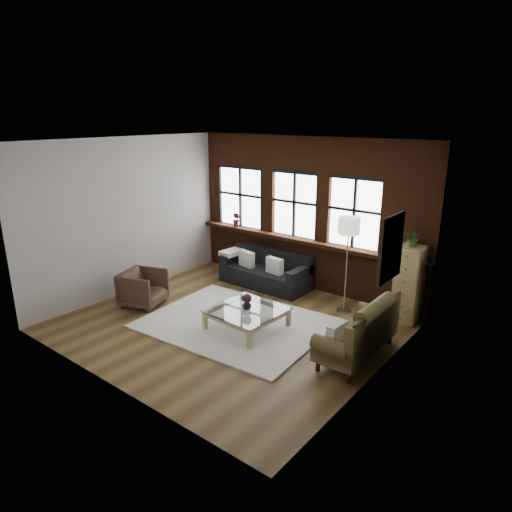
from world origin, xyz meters
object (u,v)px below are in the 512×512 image
Objects in this scene: drawer_chest at (409,284)px; armchair at (143,288)px; dark_sofa at (265,270)px; vintage_settee at (357,330)px; coffee_table at (247,319)px; floor_lamp at (347,262)px; vase at (247,305)px.

armchair is at bearing -149.98° from drawer_chest.
dark_sofa is at bearing -176.90° from drawer_chest.
vintage_settee is 1.98m from coffee_table.
floor_lamp reaches higher than vintage_settee.
dark_sofa reaches higher than coffee_table.
vintage_settee is 1.47× the size of coffee_table.
vintage_settee is at bearing 9.33° from coffee_table.
coffee_table is at bearing 90.00° from vase.
floor_lamp reaches higher than armchair.
armchair is at bearing -169.75° from vintage_settee.
coffee_table is at bearing -134.97° from drawer_chest.
floor_lamp is (-0.96, 1.42, 0.54)m from vintage_settee.
vintage_settee is 2.20× the size of armchair.
floor_lamp is at bearing -75.82° from armchair.
vase is at bearing -170.67° from vintage_settee.
coffee_table is 0.82× the size of drawer_chest.
drawer_chest reaches higher than coffee_table.
drawer_chest is (2.06, 2.06, 0.52)m from coffee_table.
armchair is at bearing -168.98° from coffee_table.
floor_lamp reaches higher than dark_sofa.
vase is 2.06m from floor_lamp.
armchair is 2.32m from coffee_table.
vintage_settee is 1.76m from drawer_chest.
drawer_chest reaches higher than armchair.
drawer_chest is at bearing -79.65° from armchair.
floor_lamp is (3.25, 2.18, 0.64)m from armchair.
vintage_settee is 1.20× the size of drawer_chest.
armchair is 5.01m from drawer_chest.
dark_sofa is 1.18× the size of vintage_settee.
vintage_settee reaches higher than dark_sofa.
vase is at bearing -90.00° from coffee_table.
vase is (0.00, -0.00, 0.28)m from coffee_table.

